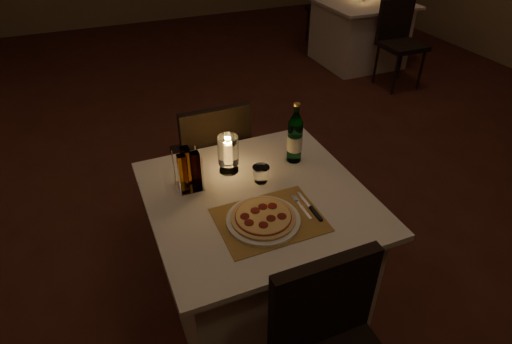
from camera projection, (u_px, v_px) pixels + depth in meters
name	position (u px, v px, depth m)	size (l,w,h in m)	color
floor	(248.00, 211.00, 3.05)	(8.00, 10.00, 0.02)	#4B2118
main_table	(257.00, 251.00, 2.20)	(1.00, 1.00, 0.74)	silver
chair_far	(213.00, 154.00, 2.64)	(0.42, 0.42, 0.90)	black
placemat	(270.00, 220.00, 1.85)	(0.45, 0.34, 0.00)	#A47B39
plate	(263.00, 220.00, 1.84)	(0.32, 0.32, 0.01)	white
pizza	(263.00, 217.00, 1.83)	(0.28, 0.28, 0.02)	#D8B77F
fork	(300.00, 205.00, 1.93)	(0.02, 0.18, 0.00)	silver
knife	(313.00, 211.00, 1.89)	(0.02, 0.22, 0.01)	black
tumbler	(261.00, 174.00, 2.06)	(0.08, 0.08, 0.08)	white
water_bottle	(295.00, 138.00, 2.17)	(0.08, 0.08, 0.33)	#549C68
hurricane_candle	(228.00, 151.00, 2.09)	(0.10, 0.10, 0.20)	white
cruet_caddy	(189.00, 171.00, 1.98)	(0.12, 0.12, 0.21)	white
neighbor_table_right	(359.00, 33.00, 5.21)	(1.00, 1.00, 0.74)	silver
neighbor_chair_ra	(399.00, 35.00, 4.57)	(0.42, 0.42, 0.90)	black
neighbor_chair_rb	(330.00, 4.00, 5.65)	(0.42, 0.42, 0.90)	black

